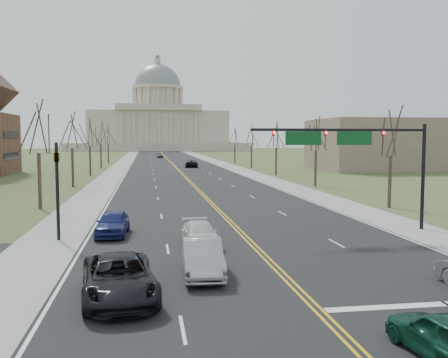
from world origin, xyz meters
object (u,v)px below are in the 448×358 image
object	(u,v)px
car_sb_outer_lead	(119,278)
car_far_sb	(160,156)
car_sb_inner_lead	(202,257)
car_sb_inner_second	(200,234)
car_sb_outer_second	(113,223)
signal_mast	(353,146)
car_nb_inner_lead	(445,336)
car_far_nb	(191,164)
signal_left	(57,180)

from	to	relation	value
car_sb_outer_lead	car_far_sb	distance (m)	139.96
car_sb_inner_lead	car_sb_inner_second	size ratio (longest dim) A/B	1.08
car_sb_outer_second	car_sb_outer_lead	bearing A→B (deg)	-81.33
signal_mast	car_sb_outer_lead	size ratio (longest dim) A/B	2.03
car_nb_inner_lead	car_sb_inner_second	xyz separation A→B (m)	(-5.22, 16.11, -0.03)
car_nb_inner_lead	car_far_sb	xyz separation A→B (m)	(-4.23, 146.70, 0.04)
car_sb_outer_lead	car_sb_outer_second	xyz separation A→B (m)	(-1.10, 13.05, -0.03)
car_sb_inner_lead	car_far_nb	size ratio (longest dim) A/B	0.87
car_sb_outer_lead	car_sb_inner_second	distance (m)	10.16
car_far_sb	car_sb_inner_second	bearing A→B (deg)	-96.65
signal_mast	car_nb_inner_lead	world-z (taller)	signal_mast
car_sb_inner_lead	car_sb_outer_lead	size ratio (longest dim) A/B	0.83
signal_left	car_far_sb	distance (m)	128.22
car_far_nb	car_sb_outer_second	bearing A→B (deg)	85.29
car_sb_outer_second	car_far_nb	xyz separation A→B (m)	(11.69, 74.57, -0.01)
car_sb_outer_second	car_nb_inner_lead	bearing A→B (deg)	-58.39
car_sb_inner_lead	car_sb_outer_second	xyz separation A→B (m)	(-4.68, 10.16, -0.02)
car_sb_outer_lead	car_far_sb	world-z (taller)	car_sb_outer_lead
car_sb_inner_lead	car_sb_outer_second	world-z (taller)	car_sb_inner_lead
signal_left	car_nb_inner_lead	distance (m)	23.47
signal_left	car_sb_outer_second	distance (m)	4.43
car_nb_inner_lead	car_sb_inner_second	distance (m)	16.93
signal_left	car_far_nb	xyz separation A→B (m)	(14.87, 75.60, -2.91)
car_sb_outer_lead	car_sb_outer_second	distance (m)	13.10
car_sb_outer_second	signal_mast	bearing A→B (deg)	0.10
car_sb_inner_second	car_far_sb	xyz separation A→B (m)	(0.99, 130.59, 0.07)
signal_left	car_sb_inner_lead	world-z (taller)	signal_left
car_sb_inner_second	car_nb_inner_lead	bearing A→B (deg)	-75.47
signal_mast	car_far_nb	xyz separation A→B (m)	(-4.07, 75.60, -4.95)
car_sb_inner_second	car_far_nb	distance (m)	78.61
signal_mast	car_sb_inner_second	xyz separation A→B (m)	(-10.52, -2.75, -5.08)
signal_left	car_far_sb	world-z (taller)	signal_left
car_sb_outer_lead	car_far_nb	world-z (taller)	car_sb_outer_lead
signal_mast	car_far_nb	world-z (taller)	signal_mast
signal_left	car_far_sb	size ratio (longest dim) A/B	1.40
car_sb_inner_lead	car_far_sb	size ratio (longest dim) A/B	1.16
car_sb_outer_second	signal_left	bearing A→B (deg)	-158.16
signal_mast	car_nb_inner_lead	bearing A→B (deg)	-105.69
car_sb_inner_second	signal_mast	bearing A→B (deg)	11.20
car_nb_inner_lead	car_sb_inner_second	bearing A→B (deg)	-77.18
car_sb_inner_second	car_far_sb	size ratio (longest dim) A/B	1.07
car_far_nb	car_sb_inner_second	bearing A→B (deg)	89.49
car_sb_inner_lead	car_nb_inner_lead	bearing A→B (deg)	-57.12
car_sb_inner_second	car_sb_outer_lead	bearing A→B (deg)	-117.52
car_sb_inner_second	car_far_nb	xyz separation A→B (m)	(6.45, 78.35, 0.13)
car_nb_inner_lead	car_sb_inner_lead	xyz separation A→B (m)	(-5.79, 9.73, 0.13)
car_nb_inner_lead	car_far_nb	bearing A→B (deg)	-95.88
signal_mast	car_sb_inner_second	bearing A→B (deg)	-165.37
car_sb_inner_second	car_far_nb	world-z (taller)	car_far_nb
car_sb_inner_second	car_far_sb	bearing A→B (deg)	86.14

